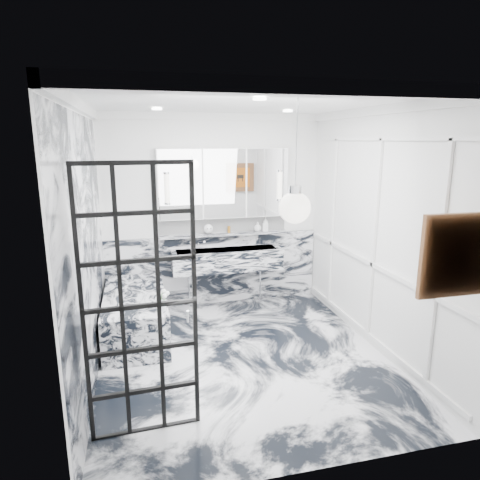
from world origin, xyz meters
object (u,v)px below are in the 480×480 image
object	(u,v)px
trough_sink	(227,259)
bathtub	(136,314)
mirror_cabinet	(224,183)
crittall_door	(140,306)

from	to	relation	value
trough_sink	bathtub	size ratio (longest dim) A/B	0.97
bathtub	mirror_cabinet	bearing A→B (deg)	32.06
mirror_cabinet	bathtub	xyz separation A→B (m)	(-1.32, -0.83, -1.54)
crittall_door	bathtub	size ratio (longest dim) A/B	1.38
mirror_cabinet	crittall_door	bearing A→B (deg)	-114.44
crittall_door	mirror_cabinet	world-z (taller)	mirror_cabinet
trough_sink	mirror_cabinet	size ratio (longest dim) A/B	0.84
trough_sink	mirror_cabinet	distance (m)	1.10
crittall_door	bathtub	world-z (taller)	crittall_door
crittall_door	mirror_cabinet	bearing A→B (deg)	62.51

